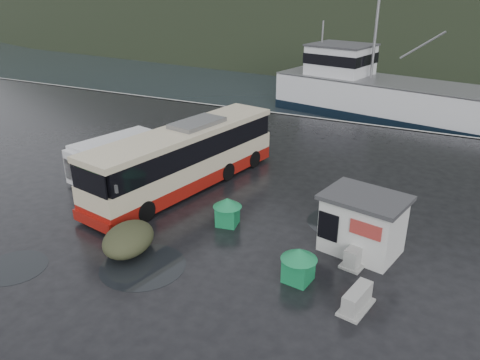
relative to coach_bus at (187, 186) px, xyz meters
The scene contains 13 objects.
ground 4.70m from the coach_bus, 40.50° to the right, with size 160.00×160.00×0.00m, color black.
harbor_water 107.01m from the coach_bus, 88.08° to the left, with size 300.00×180.00×0.02m, color black.
quay_edge 17.32m from the coach_bus, 78.08° to the left, with size 160.00×0.60×1.50m, color #999993.
coach_bus is the anchor object (origin of this frame).
white_van 4.63m from the coach_bus, behind, with size 1.95×5.65×2.36m, color silver, non-canonical shape.
waste_bin_left 5.05m from the coach_bus, 35.06° to the right, with size 0.99×0.99×1.37m, color #157944, non-canonical shape.
waste_bin_right 10.39m from the coach_bus, 33.20° to the right, with size 1.02×1.02×1.42m, color #157944, non-canonical shape.
dome_tent 7.01m from the coach_bus, 78.00° to the right, with size 2.04×2.86×1.12m, color #333620, non-canonical shape.
ticket_kiosk 10.60m from the coach_bus, 13.27° to the right, with size 3.33×2.52×2.60m, color silver, non-canonical shape.
jersey_barrier_a 12.80m from the coach_bus, 29.74° to the right, with size 0.81×1.62×0.81m, color #999993, non-canonical shape.
jersey_barrier_b 10.97m from the coach_bus, 18.08° to the right, with size 0.85×1.70×0.85m, color #999993, non-canonical shape.
fishing_trawler 25.99m from the coach_bus, 72.58° to the left, with size 28.56×6.24×11.42m, color silver, non-canonical shape.
puddles 6.79m from the coach_bus, 43.24° to the right, with size 14.56×12.67×0.01m.
Camera 1 is at (9.88, -17.16, 10.70)m, focal length 35.00 mm.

